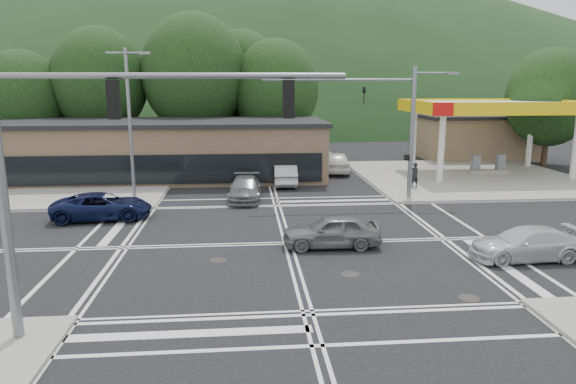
{
  "coord_description": "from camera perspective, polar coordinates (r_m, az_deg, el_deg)",
  "views": [
    {
      "loc": [
        -1.91,
        -21.87,
        7.01
      ],
      "look_at": [
        0.4,
        4.43,
        1.4
      ],
      "focal_mm": 32.0,
      "sensor_mm": 36.0,
      "label": 1
    }
  ],
  "objects": [
    {
      "name": "sidewalk_nw",
      "position": [
        39.74,
        -24.16,
        0.88
      ],
      "size": [
        16.0,
        16.0,
        0.15
      ],
      "primitive_type": "cube",
      "color": "gray",
      "rests_on": "ground"
    },
    {
      "name": "car_grey_center",
      "position": [
        22.44,
        4.87,
        -4.32
      ],
      "size": [
        4.29,
        1.82,
        1.45
      ],
      "primitive_type": "imported",
      "rotation": [
        0.0,
        0.0,
        -1.6
      ],
      "color": "slate",
      "rests_on": "ground"
    },
    {
      "name": "car_queue_b",
      "position": [
        41.22,
        5.41,
        3.33
      ],
      "size": [
        2.53,
        5.13,
        1.68
      ],
      "primitive_type": "imported",
      "rotation": [
        0.0,
        0.0,
        3.03
      ],
      "color": "white",
      "rests_on": "ground"
    },
    {
      "name": "ground",
      "position": [
        23.05,
        -0.02,
        -5.72
      ],
      "size": [
        120.0,
        120.0,
        0.0
      ],
      "primitive_type": "plane",
      "color": "black",
      "rests_on": "ground"
    },
    {
      "name": "gas_station_canopy",
      "position": [
        42.36,
        21.74,
        8.49
      ],
      "size": [
        12.32,
        8.34,
        5.75
      ],
      "color": "silver",
      "rests_on": "ground"
    },
    {
      "name": "signal_mast_sw",
      "position": [
        14.51,
        -22.99,
        3.55
      ],
      "size": [
        9.14,
        0.28,
        8.0
      ],
      "color": "slate",
      "rests_on": "ground"
    },
    {
      "name": "pedestrian",
      "position": [
        35.54,
        13.87,
        1.87
      ],
      "size": [
        0.69,
        0.56,
        1.66
      ],
      "primitive_type": "imported",
      "rotation": [
        0.0,
        0.0,
        3.44
      ],
      "color": "black",
      "rests_on": "sidewalk_ne"
    },
    {
      "name": "signal_mast_ne",
      "position": [
        31.41,
        11.5,
        8.22
      ],
      "size": [
        11.65,
        0.3,
        8.0
      ],
      "color": "slate",
      "rests_on": "ground"
    },
    {
      "name": "commercial_row",
      "position": [
        39.66,
        -13.84,
        4.39
      ],
      "size": [
        24.0,
        8.0,
        4.0
      ],
      "primitive_type": "cube",
      "color": "brown",
      "rests_on": "ground"
    },
    {
      "name": "hill_north",
      "position": [
        112.11,
        -4.07,
        8.38
      ],
      "size": [
        252.0,
        126.0,
        140.0
      ],
      "primitive_type": "ellipsoid",
      "color": "#1C3718",
      "rests_on": "ground"
    },
    {
      "name": "car_northbound",
      "position": [
        31.51,
        -4.8,
        0.38
      ],
      "size": [
        2.2,
        4.84,
        1.38
      ],
      "primitive_type": "imported",
      "rotation": [
        0.0,
        0.0,
        -0.06
      ],
      "color": "slate",
      "rests_on": "ground"
    },
    {
      "name": "tree_n_a",
      "position": [
        47.44,
        -20.19,
        11.44
      ],
      "size": [
        8.0,
        8.0,
        11.75
      ],
      "color": "#382619",
      "rests_on": "ground"
    },
    {
      "name": "streetlight_nw",
      "position": [
        31.62,
        -17.09,
        7.92
      ],
      "size": [
        2.5,
        0.25,
        9.0
      ],
      "color": "slate",
      "rests_on": "ground"
    },
    {
      "name": "car_blue_west",
      "position": [
        28.59,
        -19.95,
        -1.5
      ],
      "size": [
        5.21,
        2.75,
        1.4
      ],
      "primitive_type": "imported",
      "rotation": [
        0.0,
        0.0,
        1.66
      ],
      "color": "#0C1236",
      "rests_on": "ground"
    },
    {
      "name": "car_queue_a",
      "position": [
        36.04,
        -0.3,
        1.97
      ],
      "size": [
        1.76,
        4.54,
        1.47
      ],
      "primitive_type": "imported",
      "rotation": [
        0.0,
        0.0,
        3.1
      ],
      "color": "#A0A3A7",
      "rests_on": "ground"
    },
    {
      "name": "sidewalk_ne",
      "position": [
        41.15,
        19.34,
        1.61
      ],
      "size": [
        16.0,
        16.0,
        0.15
      ],
      "primitive_type": "cube",
      "color": "gray",
      "rests_on": "ground"
    },
    {
      "name": "tree_n_e",
      "position": [
        49.87,
        -5.23,
        12.1
      ],
      "size": [
        8.4,
        8.4,
        11.98
      ],
      "color": "#382619",
      "rests_on": "ground"
    },
    {
      "name": "tree_n_d",
      "position": [
        48.4,
        -27.35,
        9.3
      ],
      "size": [
        6.8,
        6.8,
        9.76
      ],
      "color": "#382619",
      "rests_on": "ground"
    },
    {
      "name": "tree_n_b",
      "position": [
        46.06,
        -10.36,
        12.78
      ],
      "size": [
        9.0,
        9.0,
        12.98
      ],
      "color": "#382619",
      "rests_on": "ground"
    },
    {
      "name": "tree_ne",
      "position": [
        49.25,
        27.12,
        9.34
      ],
      "size": [
        7.2,
        7.2,
        9.99
      ],
      "color": "#382619",
      "rests_on": "ground"
    },
    {
      "name": "convenience_store",
      "position": [
        51.99,
        20.04,
        5.63
      ],
      "size": [
        10.0,
        6.0,
        3.8
      ],
      "primitive_type": "cube",
      "color": "#846B4F",
      "rests_on": "ground"
    },
    {
      "name": "car_silver_east",
      "position": [
        22.96,
        24.94,
        -5.22
      ],
      "size": [
        4.56,
        1.91,
        1.32
      ],
      "primitive_type": "imported",
      "rotation": [
        0.0,
        0.0,
        -1.56
      ],
      "color": "silver",
      "rests_on": "ground"
    },
    {
      "name": "tree_n_c",
      "position": [
        45.97,
        -1.41,
        11.35
      ],
      "size": [
        7.6,
        7.6,
        10.87
      ],
      "color": "#382619",
      "rests_on": "ground"
    }
  ]
}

